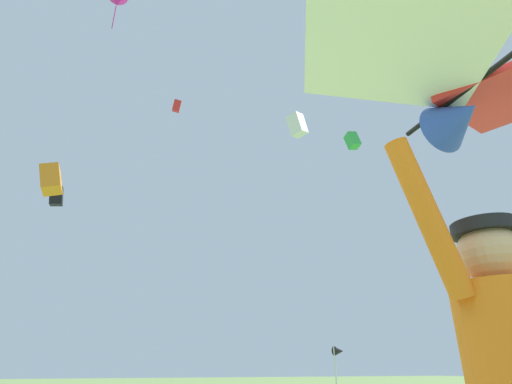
% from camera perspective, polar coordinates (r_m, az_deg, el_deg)
% --- Properties ---
extents(held_stunt_kite, '(1.66, 0.91, 0.39)m').
position_cam_1_polar(held_stunt_kite, '(2.05, 27.22, 13.13)').
color(held_stunt_kite, black).
extents(distant_kite_magenta_far_center, '(1.47, 1.54, 2.38)m').
position_cam_1_polar(distant_kite_magenta_far_center, '(23.65, -19.02, 24.20)').
color(distant_kite_magenta_far_center, '#DB2393').
extents(distant_kite_white_low_right, '(1.41, 1.11, 1.56)m').
position_cam_1_polar(distant_kite_white_low_right, '(25.31, 5.83, 9.40)').
color(distant_kite_white_low_right, white).
extents(distant_kite_black_mid_right, '(1.02, 1.01, 1.50)m').
position_cam_1_polar(distant_kite_black_mid_right, '(32.15, -26.38, -0.53)').
color(distant_kite_black_mid_right, black).
extents(distant_kite_orange_overhead_distant, '(1.23, 1.14, 1.62)m').
position_cam_1_polar(distant_kite_orange_overhead_distant, '(21.29, -26.99, 1.62)').
color(distant_kite_orange_overhead_distant, orange).
extents(distant_kite_green_high_left, '(0.62, 0.62, 0.87)m').
position_cam_1_polar(distant_kite_green_high_left, '(19.01, 13.48, 7.07)').
color(distant_kite_green_high_left, green).
extents(distant_kite_red_mid_left, '(0.61, 0.75, 0.93)m').
position_cam_1_polar(distant_kite_red_mid_left, '(28.61, -11.14, 11.83)').
color(distant_kite_red_mid_left, red).
extents(marker_flag, '(0.30, 0.24, 1.64)m').
position_cam_1_polar(marker_flag, '(11.52, 11.57, -21.64)').
color(marker_flag, silver).
rests_on(marker_flag, ground).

